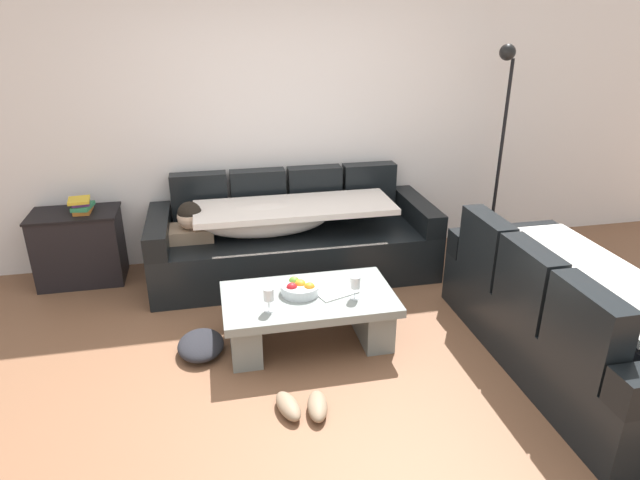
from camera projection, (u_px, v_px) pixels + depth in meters
ground_plane at (325, 382)px, 3.52m from camera, size 14.00×14.00×0.00m
back_wall at (275, 114)px, 4.93m from camera, size 9.00×0.10×2.70m
couch_along_wall at (289, 239)px, 4.87m from camera, size 2.47×0.92×0.88m
couch_near_window at (572, 320)px, 3.59m from camera, size 0.92×2.03×0.88m
coffee_table at (309, 313)px, 3.86m from camera, size 1.20×0.68×0.38m
fruit_bowl at (300, 287)px, 3.82m from camera, size 0.28×0.28×0.10m
wine_glass_near_left at (269, 295)px, 3.57m from camera, size 0.07×0.07×0.17m
wine_glass_near_right at (355, 283)px, 3.72m from camera, size 0.07×0.07×0.17m
open_magazine at (335, 291)px, 3.85m from camera, size 0.33×0.29×0.01m
side_cabinet at (80, 247)px, 4.73m from camera, size 0.72×0.44×0.64m
book_stack_on_cabinet at (82, 205)px, 4.59m from camera, size 0.20×0.24×0.12m
floor_lamp at (500, 139)px, 5.06m from camera, size 0.33×0.31×1.95m
pair_of_shoes at (303, 406)px, 3.24m from camera, size 0.34×0.32×0.09m
crumpled_garment at (201, 345)px, 3.81m from camera, size 0.33×0.41×0.12m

